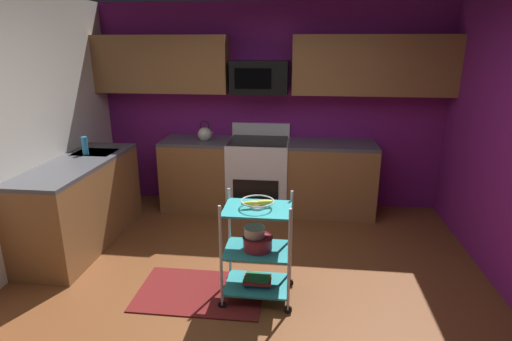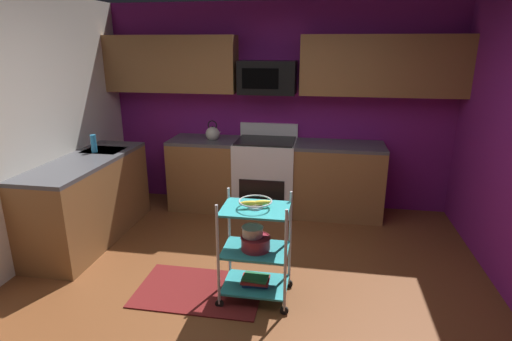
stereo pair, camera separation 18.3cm
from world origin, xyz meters
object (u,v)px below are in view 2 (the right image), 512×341
(microwave, at_px, (267,77))
(fruit_bowl, at_px, (255,202))
(oven_range, at_px, (266,175))
(mixing_bowl_small, at_px, (253,231))
(dish_soap_bottle, at_px, (94,144))
(rolling_cart, at_px, (255,250))
(book_stack, at_px, (255,280))
(mixing_bowl_large, at_px, (256,243))
(kettle, at_px, (213,133))

(microwave, xyz_separation_m, fruit_bowl, (0.21, -2.07, -0.82))
(oven_range, xyz_separation_m, mixing_bowl_small, (0.18, -1.96, 0.14))
(oven_range, relative_size, dish_soap_bottle, 5.50)
(rolling_cart, height_order, book_stack, rolling_cart)
(dish_soap_bottle, bearing_deg, mixing_bowl_small, -28.40)
(fruit_bowl, bearing_deg, mixing_bowl_small, 160.72)
(microwave, relative_size, fruit_bowl, 2.57)
(oven_range, bearing_deg, fruit_bowl, -83.92)
(dish_soap_bottle, bearing_deg, book_stack, -28.30)
(mixing_bowl_small, height_order, book_stack, mixing_bowl_small)
(mixing_bowl_large, bearing_deg, kettle, 114.61)
(mixing_bowl_large, bearing_deg, microwave, 95.83)
(microwave, xyz_separation_m, mixing_bowl_large, (0.21, -2.07, -1.18))
(book_stack, bearing_deg, microwave, 95.79)
(microwave, xyz_separation_m, rolling_cart, (0.21, -2.07, -1.25))
(mixing_bowl_small, relative_size, kettle, 0.69)
(oven_range, relative_size, rolling_cart, 1.20)
(fruit_bowl, relative_size, mixing_bowl_large, 1.08)
(microwave, distance_m, rolling_cart, 2.43)
(mixing_bowl_small, xyz_separation_m, dish_soap_bottle, (-2.02, 1.09, 0.40))
(mixing_bowl_large, bearing_deg, rolling_cart, -180.00)
(mixing_bowl_small, bearing_deg, mixing_bowl_large, -18.46)
(dish_soap_bottle, bearing_deg, mixing_bowl_large, -28.28)
(rolling_cart, xyz_separation_m, kettle, (-0.90, 1.96, 0.54))
(oven_range, height_order, rolling_cart, oven_range)
(microwave, bearing_deg, mixing_bowl_small, -84.91)
(oven_range, height_order, dish_soap_bottle, dish_soap_bottle)
(microwave, height_order, kettle, microwave)
(rolling_cart, xyz_separation_m, mixing_bowl_large, (0.00, 0.00, 0.07))
(fruit_bowl, xyz_separation_m, kettle, (-0.90, 1.96, 0.12))
(microwave, height_order, dish_soap_bottle, microwave)
(fruit_bowl, xyz_separation_m, dish_soap_bottle, (-2.04, 1.10, 0.14))
(rolling_cart, bearing_deg, mixing_bowl_small, 160.72)
(microwave, relative_size, kettle, 2.65)
(fruit_bowl, distance_m, dish_soap_bottle, 2.33)
(fruit_bowl, bearing_deg, kettle, 114.58)
(mixing_bowl_small, bearing_deg, rolling_cart, -19.28)
(rolling_cart, distance_m, kettle, 2.23)
(microwave, relative_size, mixing_bowl_small, 3.85)
(microwave, xyz_separation_m, mixing_bowl_small, (0.18, -2.06, -1.08))
(rolling_cart, distance_m, fruit_bowl, 0.42)
(microwave, bearing_deg, rolling_cart, -84.21)
(oven_range, distance_m, microwave, 1.23)
(book_stack, xyz_separation_m, kettle, (-0.90, 1.96, 0.83))
(rolling_cart, bearing_deg, mixing_bowl_large, 0.00)
(oven_range, distance_m, kettle, 0.86)
(book_stack, bearing_deg, rolling_cart, -63.43)
(fruit_bowl, distance_m, kettle, 2.16)
(kettle, distance_m, dish_soap_bottle, 1.43)
(kettle, relative_size, dish_soap_bottle, 1.32)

